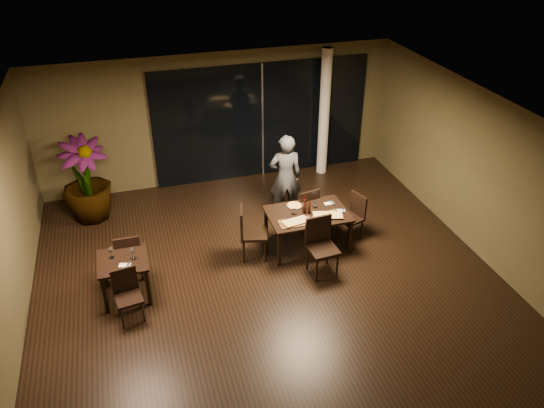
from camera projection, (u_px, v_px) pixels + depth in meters
The scene contains 31 objects.
ground at pixel (269, 280), 9.36m from camera, with size 8.00×8.00×0.00m, color black.
wall_back at pixel (218, 118), 11.92m from camera, with size 8.00×0.10×3.00m, color #4A4427.
wall_right at pixel (483, 175), 9.57m from camera, with size 0.10×8.00×3.00m, color #4A4427.
ceiling at pixel (268, 120), 7.80m from camera, with size 8.00×8.00×0.04m, color silver.
window_panel at pixel (262, 121), 12.16m from camera, with size 5.00×0.06×2.70m, color black.
column at pixel (324, 113), 12.17m from camera, with size 0.24×0.24×3.00m, color silver.
main_table at pixel (308, 216), 9.91m from camera, with size 1.50×1.00×0.75m.
side_table at pixel (123, 266), 8.70m from camera, with size 0.80×0.80×0.75m.
chair_main_far at pixel (306, 207), 10.47m from camera, with size 0.52×0.52×0.95m.
chair_main_near at pixel (321, 243), 9.33m from camera, with size 0.52×0.52×1.06m.
chair_main_left at pixel (249, 230), 9.69m from camera, with size 0.58×0.58×1.04m.
chair_main_right at pixel (353, 214), 10.30m from camera, with size 0.54×0.54×0.92m.
chair_side_far at pixel (128, 254), 9.15m from camera, with size 0.43×0.43×0.93m.
chair_side_near at pixel (127, 292), 8.35m from camera, with size 0.46×0.46×0.87m.
diner at pixel (285, 177), 10.76m from camera, with size 0.62×0.41×1.82m, color #313336.
potted_plant at pixel (86, 180), 10.70m from camera, with size 0.96×0.96×1.77m, color #1E4717.
pizza_board_left at pixel (296, 222), 9.58m from camera, with size 0.61×0.30×0.01m, color #462C16.
pizza_board_right at pixel (328, 216), 9.76m from camera, with size 0.54×0.27×0.01m, color #4E3319.
oblong_pizza_left at pixel (296, 222), 9.57m from camera, with size 0.45×0.21×0.02m, color maroon, non-canonical shape.
oblong_pizza_right at pixel (328, 215), 9.76m from camera, with size 0.52×0.24×0.02m, color maroon, non-canonical shape.
round_pizza at pixel (294, 206), 10.09m from camera, with size 0.27×0.27×0.01m, color red.
bottle_a at pixel (305, 206), 9.80m from camera, with size 0.06×0.06×0.29m, color black, non-canonical shape.
bottle_b at pixel (310, 207), 9.79m from camera, with size 0.06×0.06×0.28m, color black, non-canonical shape.
bottle_c at pixel (305, 202), 9.91m from camera, with size 0.07×0.07×0.31m, color black, non-canonical shape.
tumbler_left at pixel (294, 212), 9.82m from camera, with size 0.08×0.08×0.10m, color white.
tumbler_right at pixel (315, 205), 10.02m from camera, with size 0.08×0.08×0.10m, color white.
napkin_near at pixel (340, 211), 9.93m from camera, with size 0.18×0.10×0.01m, color silver.
napkin_far at pixel (329, 203), 10.16m from camera, with size 0.18×0.10×0.01m, color white.
wine_glass_a at pixel (112, 253), 8.63m from camera, with size 0.09×0.09×0.19m, color white, non-canonical shape.
wine_glass_b at pixel (133, 254), 8.61m from camera, with size 0.09×0.09×0.20m, color white, non-canonical shape.
side_napkin at pixel (125, 265), 8.50m from camera, with size 0.18×0.11×0.01m, color white.
Camera 1 is at (-2.03, -7.04, 5.98)m, focal length 35.00 mm.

